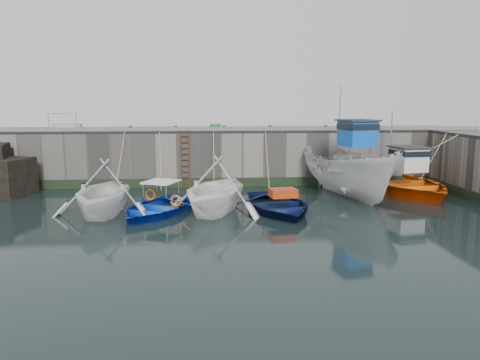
{
  "coord_description": "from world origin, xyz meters",
  "views": [
    {
      "loc": [
        -0.87,
        -16.1,
        4.72
      ],
      "look_at": [
        0.7,
        5.01,
        1.2
      ],
      "focal_mm": 35.0,
      "sensor_mm": 36.0,
      "label": 1
    }
  ],
  "objects": [
    {
      "name": "bollard_b",
      "position": [
        -2.5,
        10.25,
        3.3
      ],
      "size": [
        0.18,
        0.18,
        0.28
      ],
      "primitive_type": "cylinder",
      "color": "#3F1E0F",
      "rests_on": "road_back"
    },
    {
      "name": "boat_near_white_rope",
      "position": [
        -5.22,
        8.14,
        0.0
      ],
      "size": [
        0.04,
        4.55,
        3.1
      ],
      "primitive_type": null,
      "color": "tan",
      "rests_on": "ground"
    },
    {
      "name": "boat_near_blue_rope",
      "position": [
        -3.02,
        8.16,
        0.0
      ],
      "size": [
        0.04,
        4.5,
        3.1
      ],
      "primitive_type": null,
      "color": "tan",
      "rests_on": "ground"
    },
    {
      "name": "fish_crate",
      "position": [
        -0.24,
        11.67,
        3.31
      ],
      "size": [
        0.64,
        0.56,
        0.29
      ],
      "primitive_type": "cube",
      "rotation": [
        0.0,
        0.0,
        0.31
      ],
      "color": "#18862E",
      "rests_on": "road_back"
    },
    {
      "name": "ladder",
      "position": [
        -2.0,
        9.91,
        1.59
      ],
      "size": [
        0.51,
        0.08,
        3.2
      ],
      "color": "#3F1E0F",
      "rests_on": "ground"
    },
    {
      "name": "bollard_c",
      "position": [
        0.2,
        10.25,
        3.3
      ],
      "size": [
        0.18,
        0.18,
        0.28
      ],
      "primitive_type": "cylinder",
      "color": "#3F1E0F",
      "rests_on": "road_back"
    },
    {
      "name": "boat_near_blacktrim_rope",
      "position": [
        -0.47,
        8.12,
        0.0
      ],
      "size": [
        0.04,
        4.57,
        3.1
      ],
      "primitive_type": null,
      "color": "tan",
      "rests_on": "ground"
    },
    {
      "name": "bollard_a",
      "position": [
        -5.0,
        10.25,
        3.3
      ],
      "size": [
        0.18,
        0.18,
        0.28
      ],
      "primitive_type": "cylinder",
      "color": "#3F1E0F",
      "rests_on": "road_back"
    },
    {
      "name": "quay_back",
      "position": [
        0.0,
        12.5,
        1.5
      ],
      "size": [
        30.0,
        5.0,
        3.0
      ],
      "primitive_type": "cube",
      "color": "slate",
      "rests_on": "ground"
    },
    {
      "name": "boat_near_navy",
      "position": [
        2.26,
        3.83,
        0.0
      ],
      "size": [
        4.47,
        5.72,
        1.08
      ],
      "primitive_type": "imported",
      "rotation": [
        0.0,
        0.0,
        0.15
      ],
      "color": "#091339",
      "rests_on": "ground"
    },
    {
      "name": "boat_near_white",
      "position": [
        -5.22,
        3.77,
        0.0
      ],
      "size": [
        4.62,
        5.28,
        2.67
      ],
      "primitive_type": "imported",
      "rotation": [
        0.0,
        0.0,
        -0.05
      ],
      "color": "white",
      "rests_on": "ground"
    },
    {
      "name": "boat_near_blue",
      "position": [
        -3.02,
        3.82,
        0.0
      ],
      "size": [
        5.1,
        5.84,
        1.01
      ],
      "primitive_type": "imported",
      "rotation": [
        0.0,
        0.0,
        -0.4
      ],
      "color": "#0C39C0",
      "rests_on": "ground"
    },
    {
      "name": "boat_far_orange",
      "position": [
        9.5,
        7.68,
        0.51
      ],
      "size": [
        6.43,
        8.25,
        4.56
      ],
      "rotation": [
        0.0,
        0.0,
        0.15
      ],
      "color": "#F55E0C",
      "rests_on": "ground"
    },
    {
      "name": "kerb_back",
      "position": [
        0.0,
        10.15,
        3.26
      ],
      "size": [
        30.0,
        0.3,
        0.2
      ],
      "primitive_type": "cube",
      "color": "slate",
      "rests_on": "road_back"
    },
    {
      "name": "boat_far_white",
      "position": [
        6.41,
        6.79,
        1.24
      ],
      "size": [
        4.54,
        8.14,
        5.97
      ],
      "rotation": [
        0.0,
        0.0,
        0.23
      ],
      "color": "silver",
      "rests_on": "ground"
    },
    {
      "name": "boat_near_navy_rope",
      "position": [
        2.26,
        8.17,
        0.0
      ],
      "size": [
        0.04,
        4.49,
        3.1
      ],
      "primitive_type": null,
      "color": "tan",
      "rests_on": "ground"
    },
    {
      "name": "bollard_d",
      "position": [
        2.8,
        10.25,
        3.3
      ],
      "size": [
        0.18,
        0.18,
        0.28
      ],
      "primitive_type": "cylinder",
      "color": "#3F1E0F",
      "rests_on": "road_back"
    },
    {
      "name": "railing",
      "position": [
        -8.75,
        11.25,
        3.36
      ],
      "size": [
        1.6,
        1.05,
        1.0
      ],
      "color": "#A5A8AD",
      "rests_on": "road_back"
    },
    {
      "name": "road_back",
      "position": [
        0.0,
        12.5,
        3.08
      ],
      "size": [
        30.0,
        5.0,
        0.16
      ],
      "primitive_type": "cube",
      "color": "black",
      "rests_on": "quay_back"
    },
    {
      "name": "algae_back",
      "position": [
        0.0,
        9.96,
        0.25
      ],
      "size": [
        30.0,
        0.08,
        0.5
      ],
      "primitive_type": "cube",
      "color": "black",
      "rests_on": "ground"
    },
    {
      "name": "boat_near_blacktrim",
      "position": [
        -0.47,
        3.75,
        0.0
      ],
      "size": [
        6.15,
        6.56,
        2.77
      ],
      "primitive_type": "imported",
      "rotation": [
        0.0,
        0.0,
        -0.38
      ],
      "color": "white",
      "rests_on": "ground"
    },
    {
      "name": "bollard_e",
      "position": [
        6.0,
        10.25,
        3.3
      ],
      "size": [
        0.18,
        0.18,
        0.28
      ],
      "primitive_type": "cylinder",
      "color": "#3F1E0F",
      "rests_on": "road_back"
    },
    {
      "name": "ground",
      "position": [
        0.0,
        0.0,
        0.0
      ],
      "size": [
        120.0,
        120.0,
        0.0
      ],
      "primitive_type": "plane",
      "color": "black",
      "rests_on": "ground"
    }
  ]
}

